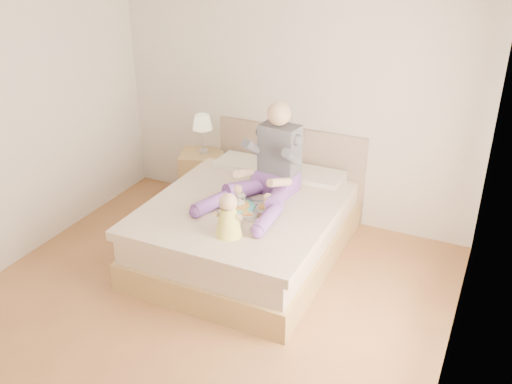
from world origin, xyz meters
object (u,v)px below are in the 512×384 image
at_px(nightstand, 203,177).
at_px(tray, 249,208).
at_px(bed, 251,224).
at_px(baby, 229,218).
at_px(adult, 269,170).

height_order(nightstand, tray, tray).
xyz_separation_m(bed, baby, (0.13, -0.70, 0.45)).
distance_m(bed, tray, 0.42).
relative_size(tray, baby, 1.26).
xyz_separation_m(nightstand, tray, (1.10, -1.05, 0.34)).
relative_size(adult, baby, 2.97).
distance_m(tray, baby, 0.47).
height_order(nightstand, baby, baby).
distance_m(bed, nightstand, 1.28).
height_order(bed, adult, adult).
relative_size(bed, adult, 1.90).
height_order(tray, baby, baby).
relative_size(bed, tray, 4.48).
bearing_deg(nightstand, bed, -58.39).
bearing_deg(bed, nightstand, 141.48).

